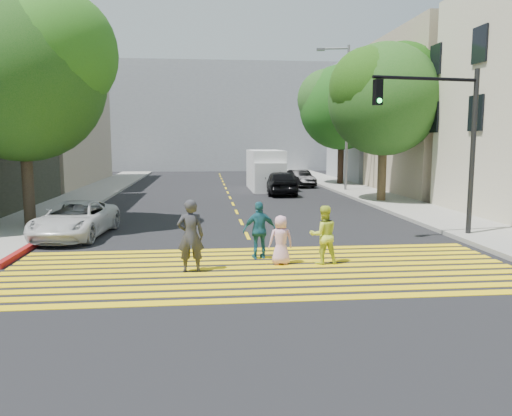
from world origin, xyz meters
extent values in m
plane|color=black|center=(0.00, 0.00, 0.00)|extent=(120.00, 120.00, 0.00)
cube|color=gray|center=(-8.50, 22.00, 0.07)|extent=(3.00, 40.00, 0.15)
cube|color=gray|center=(8.50, 15.00, 0.07)|extent=(3.00, 60.00, 0.15)
cube|color=maroon|center=(-6.90, 6.00, 0.08)|extent=(0.20, 8.00, 0.16)
cube|color=yellow|center=(0.00, -1.20, 0.01)|extent=(13.40, 0.35, 0.01)
cube|color=yellow|center=(0.00, -0.65, 0.01)|extent=(13.40, 0.35, 0.01)
cube|color=yellow|center=(0.00, -0.10, 0.01)|extent=(13.40, 0.35, 0.01)
cube|color=yellow|center=(0.00, 0.45, 0.01)|extent=(13.40, 0.35, 0.01)
cube|color=yellow|center=(0.00, 1.00, 0.01)|extent=(13.40, 0.35, 0.01)
cube|color=yellow|center=(0.00, 1.55, 0.01)|extent=(13.40, 0.35, 0.01)
cube|color=yellow|center=(0.00, 2.10, 0.01)|extent=(13.40, 0.35, 0.01)
cube|color=yellow|center=(0.00, 2.65, 0.01)|extent=(13.40, 0.35, 0.01)
cube|color=yellow|center=(0.00, 3.20, 0.01)|extent=(13.40, 0.35, 0.01)
cube|color=yellow|center=(0.00, 3.75, 0.01)|extent=(13.40, 0.35, 0.01)
cube|color=yellow|center=(0.00, 6.00, 0.01)|extent=(0.12, 1.40, 0.01)
cube|color=yellow|center=(0.00, 9.00, 0.01)|extent=(0.12, 1.40, 0.01)
cube|color=yellow|center=(0.00, 12.00, 0.01)|extent=(0.12, 1.40, 0.01)
cube|color=yellow|center=(0.00, 15.00, 0.01)|extent=(0.12, 1.40, 0.01)
cube|color=yellow|center=(0.00, 18.00, 0.01)|extent=(0.12, 1.40, 0.01)
cube|color=yellow|center=(0.00, 21.00, 0.01)|extent=(0.12, 1.40, 0.01)
cube|color=yellow|center=(0.00, 24.00, 0.01)|extent=(0.12, 1.40, 0.01)
cube|color=yellow|center=(0.00, 27.00, 0.01)|extent=(0.12, 1.40, 0.01)
cube|color=yellow|center=(0.00, 30.00, 0.01)|extent=(0.12, 1.40, 0.01)
cube|color=yellow|center=(0.00, 33.00, 0.01)|extent=(0.12, 1.40, 0.01)
cube|color=yellow|center=(0.00, 36.00, 0.01)|extent=(0.12, 1.40, 0.01)
cube|color=yellow|center=(0.00, 39.00, 0.01)|extent=(0.12, 1.40, 0.01)
cube|color=tan|center=(-16.00, 28.00, 5.00)|extent=(12.00, 16.00, 10.00)
cube|color=tan|center=(15.00, 19.00, 5.00)|extent=(10.00, 10.00, 10.00)
cube|color=gray|center=(15.00, 30.00, 5.00)|extent=(10.00, 10.00, 10.00)
cube|color=gray|center=(0.00, 48.00, 6.00)|extent=(30.00, 8.00, 12.00)
cylinder|color=black|center=(-8.12, 8.23, 1.59)|extent=(0.54, 0.54, 3.17)
sphere|color=#144810|center=(-8.12, 8.23, 5.61)|extent=(7.80, 7.80, 6.10)
sphere|color=#2F6019|center=(-6.87, 8.09, 6.53)|extent=(5.85, 5.85, 4.58)
cylinder|color=#47351D|center=(8.02, 14.70, 1.57)|extent=(0.54, 0.54, 3.14)
sphere|color=#0E4A0E|center=(8.02, 14.70, 5.50)|extent=(6.88, 6.88, 5.90)
sphere|color=#07430B|center=(9.13, 15.23, 6.38)|extent=(5.16, 5.16, 4.43)
sphere|color=#18370A|center=(7.05, 14.31, 6.09)|extent=(4.82, 4.82, 4.13)
cylinder|color=black|center=(8.73, 25.53, 1.64)|extent=(0.58, 0.58, 3.29)
sphere|color=#285317|center=(8.73, 25.53, 5.80)|extent=(7.89, 7.89, 6.26)
sphere|color=#23590B|center=(10.02, 25.45, 6.73)|extent=(5.92, 5.92, 4.70)
sphere|color=#19350E|center=(7.62, 25.67, 6.42)|extent=(5.52, 5.52, 4.39)
imported|color=#303034|center=(-1.85, 1.30, 0.94)|extent=(0.70, 0.48, 1.88)
imported|color=#CCDE3A|center=(1.72, 1.76, 0.80)|extent=(0.82, 0.66, 1.61)
imported|color=#DCA0B9|center=(0.55, 1.81, 0.68)|extent=(0.70, 0.49, 1.35)
imported|color=#1E5B6D|center=(0.06, 2.56, 0.82)|extent=(1.00, 0.52, 1.64)
imported|color=silver|center=(-5.99, 6.40, 0.62)|extent=(2.52, 4.67, 1.25)
imported|color=black|center=(3.22, 19.40, 0.77)|extent=(1.91, 4.53, 1.53)
imported|color=#98989A|center=(3.21, 29.84, 0.74)|extent=(2.54, 5.24, 1.47)
imported|color=black|center=(5.47, 24.64, 0.61)|extent=(1.83, 3.87, 1.22)
cube|color=white|center=(2.70, 22.96, 1.35)|extent=(2.16, 5.39, 2.70)
cube|color=silver|center=(2.70, 20.58, 0.97)|extent=(2.05, 1.30, 1.94)
cylinder|color=#262626|center=(1.83, 21.01, 0.38)|extent=(0.27, 0.76, 0.76)
cylinder|color=black|center=(3.56, 21.02, 0.38)|extent=(0.27, 0.76, 0.76)
cylinder|color=black|center=(1.83, 24.90, 0.38)|extent=(0.27, 0.76, 0.76)
cylinder|color=black|center=(3.56, 24.90, 0.38)|extent=(0.27, 0.76, 0.76)
cylinder|color=black|center=(7.64, 4.95, 2.87)|extent=(0.20, 0.20, 5.73)
cylinder|color=black|center=(5.75, 4.67, 5.35)|extent=(3.80, 0.67, 0.11)
cube|color=black|center=(4.05, 4.42, 4.87)|extent=(0.28, 0.28, 0.80)
sphere|color=#24FD53|center=(4.07, 4.29, 4.60)|extent=(0.17, 0.17, 0.15)
cylinder|color=gray|center=(7.74, 20.63, 4.69)|extent=(0.20, 0.20, 9.38)
cylinder|color=gray|center=(6.82, 20.81, 9.17)|extent=(1.87, 0.48, 0.13)
cube|color=#5F5F5F|center=(6.00, 20.97, 9.12)|extent=(0.55, 0.32, 0.16)
camera|label=1|loc=(-1.47, -11.31, 3.34)|focal=35.00mm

